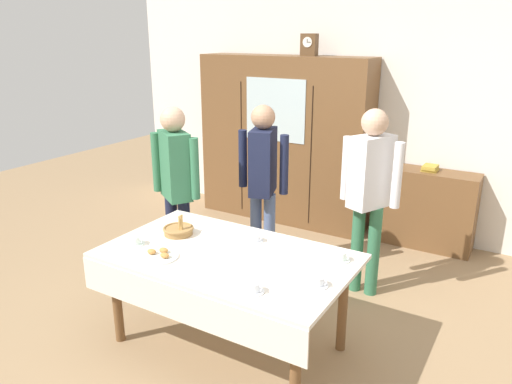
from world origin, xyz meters
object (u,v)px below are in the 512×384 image
at_px(tea_cup_front_edge, 341,257).
at_px(pastry_plate, 159,255).
at_px(spoon_mid_right, 293,286).
at_px(person_beside_shelf, 176,178).
at_px(mantel_clock, 309,45).
at_px(dining_table, 224,268).
at_px(bread_basket, 178,230).
at_px(tea_cup_far_right, 255,238).
at_px(wall_cabinet, 284,141).
at_px(spoon_mid_left, 228,249).
at_px(bookshelf_low, 425,209).
at_px(tea_cup_near_left, 318,282).
at_px(tea_cup_far_left, 254,288).
at_px(book_stack, 430,168).
at_px(spoon_front_edge, 276,259).
at_px(person_behind_table_left, 370,185).
at_px(tea_cup_near_right, 136,241).
at_px(person_by_cabinet, 263,174).

height_order(tea_cup_front_edge, pastry_plate, tea_cup_front_edge).
distance_m(tea_cup_front_edge, pastry_plate, 1.27).
height_order(spoon_mid_right, person_beside_shelf, person_beside_shelf).
distance_m(mantel_clock, tea_cup_front_edge, 2.93).
distance_m(dining_table, bread_basket, 0.56).
bearing_deg(tea_cup_far_right, spoon_mid_right, -39.95).
bearing_deg(wall_cabinet, spoon_mid_left, -70.82).
bearing_deg(bookshelf_low, mantel_clock, -177.94).
height_order(tea_cup_far_right, bread_basket, bread_basket).
xyz_separation_m(dining_table, person_beside_shelf, (-0.99, 0.68, 0.34)).
height_order(tea_cup_near_left, tea_cup_far_left, same).
xyz_separation_m(book_stack, tea_cup_near_left, (-0.08, -2.70, -0.11)).
bearing_deg(spoon_front_edge, spoon_mid_right, -45.64).
bearing_deg(spoon_front_edge, book_stack, 79.24).
bearing_deg(person_behind_table_left, bookshelf_low, 80.41).
bearing_deg(tea_cup_near_right, dining_table, 14.71).
relative_size(pastry_plate, person_by_cabinet, 0.17).
bearing_deg(tea_cup_front_edge, bread_basket, -170.17).
bearing_deg(dining_table, tea_cup_far_left, -36.42).
xyz_separation_m(mantel_clock, person_by_cabinet, (0.21, -1.38, -1.12)).
bearing_deg(book_stack, tea_cup_front_edge, -92.16).
bearing_deg(spoon_mid_right, dining_table, 166.83).
distance_m(wall_cabinet, tea_cup_near_left, 3.12).
relative_size(bookshelf_low, tea_cup_far_right, 7.86).
bearing_deg(spoon_mid_right, tea_cup_near_right, -178.60).
relative_size(tea_cup_front_edge, bread_basket, 0.54).
relative_size(spoon_mid_left, person_behind_table_left, 0.07).
bearing_deg(tea_cup_near_left, book_stack, 88.37).
bearing_deg(spoon_front_edge, person_by_cabinet, 124.27).
bearing_deg(tea_cup_far_left, tea_cup_front_edge, 66.73).
height_order(tea_cup_front_edge, tea_cup_far_left, same).
bearing_deg(book_stack, person_behind_table_left, -99.59).
height_order(tea_cup_near_right, tea_cup_front_edge, same).
xyz_separation_m(tea_cup_near_left, bread_basket, (-1.27, 0.19, 0.01)).
xyz_separation_m(tea_cup_far_right, bread_basket, (-0.58, -0.19, 0.01)).
xyz_separation_m(book_stack, spoon_mid_right, (-0.20, -2.78, -0.13)).
bearing_deg(wall_cabinet, tea_cup_front_edge, -53.88).
relative_size(tea_cup_near_left, tea_cup_far_left, 1.00).
distance_m(dining_table, wall_cabinet, 2.76).
bearing_deg(tea_cup_near_left, person_by_cabinet, 131.85).
relative_size(bread_basket, pastry_plate, 0.86).
relative_size(bookshelf_low, spoon_mid_right, 8.59).
bearing_deg(tea_cup_near_right, tea_cup_near_left, 4.85).
xyz_separation_m(pastry_plate, person_beside_shelf, (-0.61, 0.93, 0.23)).
height_order(bookshelf_low, book_stack, book_stack).
bearing_deg(spoon_front_edge, person_behind_table_left, 77.95).
height_order(tea_cup_near_left, tea_cup_front_edge, same).
relative_size(tea_cup_far_left, person_by_cabinet, 0.08).
bearing_deg(book_stack, mantel_clock, -177.94).
distance_m(spoon_front_edge, spoon_mid_right, 0.39).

